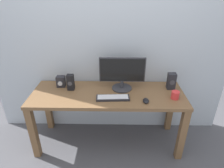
{
  "coord_description": "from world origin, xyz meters",
  "views": [
    {
      "loc": [
        0.09,
        -1.92,
        1.84
      ],
      "look_at": [
        0.05,
        0.0,
        0.84
      ],
      "focal_mm": 30.82,
      "sensor_mm": 36.0,
      "label": 1
    }
  ],
  "objects": [
    {
      "name": "ground_plane",
      "position": [
        0.0,
        0.0,
        0.0
      ],
      "size": [
        6.0,
        6.0,
        0.0
      ],
      "primitive_type": "plane",
      "color": "#4C4C51"
    },
    {
      "name": "mouse",
      "position": [
        0.42,
        -0.18,
        0.74
      ],
      "size": [
        0.07,
        0.11,
        0.03
      ],
      "primitive_type": "ellipsoid",
      "rotation": [
        0.0,
        0.0,
        -0.06
      ],
      "color": "black",
      "rests_on": "desk"
    },
    {
      "name": "coffee_mug",
      "position": [
        0.74,
        -0.1,
        0.77
      ],
      "size": [
        0.09,
        0.09,
        0.09
      ],
      "primitive_type": "cylinder",
      "color": "red",
      "rests_on": "desk"
    },
    {
      "name": "audio_controller",
      "position": [
        -0.58,
        0.16,
        0.79
      ],
      "size": [
        0.1,
        0.09,
        0.13
      ],
      "color": "#232328",
      "rests_on": "desk"
    },
    {
      "name": "speaker_right",
      "position": [
        0.75,
        0.13,
        0.82
      ],
      "size": [
        0.09,
        0.09,
        0.2
      ],
      "color": "#232328",
      "rests_on": "desk"
    },
    {
      "name": "monitor",
      "position": [
        0.17,
        0.12,
        0.93
      ],
      "size": [
        0.53,
        0.24,
        0.39
      ],
      "color": "#333338",
      "rests_on": "desk"
    },
    {
      "name": "keyboard_primary",
      "position": [
        0.06,
        -0.12,
        0.74
      ],
      "size": [
        0.37,
        0.14,
        0.03
      ],
      "color": "#232328",
      "rests_on": "desk"
    },
    {
      "name": "desk",
      "position": [
        0.0,
        0.0,
        0.61
      ],
      "size": [
        1.77,
        0.61,
        0.72
      ],
      "color": "brown",
      "rests_on": "ground_plane"
    },
    {
      "name": "speaker_left",
      "position": [
        -0.44,
        0.08,
        0.82
      ],
      "size": [
        0.08,
        0.08,
        0.19
      ],
      "color": "black",
      "rests_on": "desk"
    },
    {
      "name": "wall_back",
      "position": [
        0.0,
        0.35,
        1.5
      ],
      "size": [
        3.03,
        0.04,
        3.0
      ],
      "primitive_type": "cube",
      "color": "#B2BCC6",
      "rests_on": "ground_plane"
    }
  ]
}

